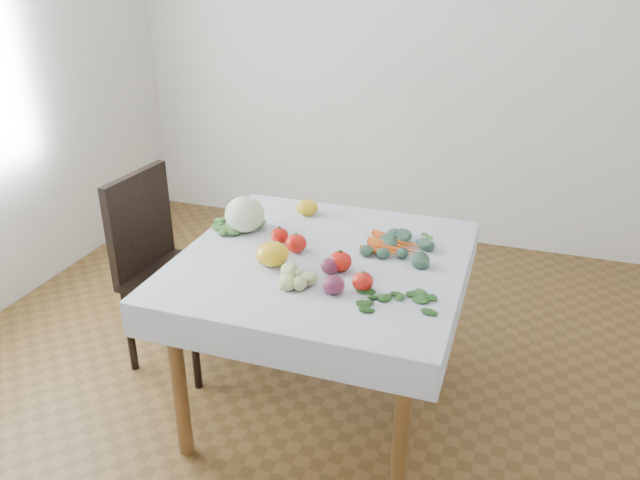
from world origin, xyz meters
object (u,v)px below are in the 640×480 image
object	(u,v)px
chair	(162,257)
carrot_bunch	(394,245)
cabbage	(245,214)
table	(322,280)
heirloom_back	(307,207)

from	to	relation	value
chair	carrot_bunch	world-z (taller)	chair
cabbage	carrot_bunch	xyz separation A→B (m)	(0.66, 0.03, -0.06)
table	cabbage	size ratio (longest dim) A/B	5.78
chair	cabbage	bearing A→B (deg)	-1.50
cabbage	carrot_bunch	distance (m)	0.66
heirloom_back	table	bearing A→B (deg)	-62.47
chair	heirloom_back	distance (m)	0.74
table	heirloom_back	size ratio (longest dim) A/B	9.76
table	chair	bearing A→B (deg)	170.03
chair	carrot_bunch	xyz separation A→B (m)	(1.11, 0.02, 0.23)
cabbage	heirloom_back	distance (m)	0.33
chair	carrot_bunch	size ratio (longest dim) A/B	4.22
heirloom_back	cabbage	bearing A→B (deg)	-126.70
carrot_bunch	cabbage	bearing A→B (deg)	-177.39
chair	cabbage	xyz separation A→B (m)	(0.45, -0.01, 0.29)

